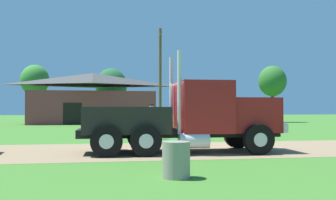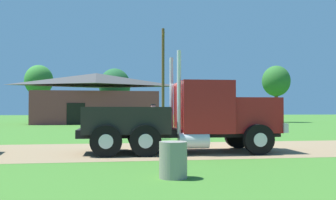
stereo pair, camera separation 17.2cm
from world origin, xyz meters
The scene contains 10 objects.
ground_plane centered at (0.00, 0.00, 0.00)m, with size 200.00×200.00×0.00m, color #396C25.
dirt_track centered at (0.00, 0.00, 0.00)m, with size 120.00×6.17×0.01m, color #856D4F.
truck_foreground_white centered at (-0.79, -0.92, 1.21)m, with size 7.19×2.75×3.50m.
visitor_far_side centered at (-1.21, 5.43, 1.00)m, with size 0.54×0.49×1.81m.
steel_barrel centered at (-2.13, -5.99, 0.40)m, with size 0.62×0.62×0.81m, color gray.
shed_building centered at (-4.76, 28.30, 2.67)m, with size 13.71×6.42×5.51m.
utility_pole_far centered at (1.41, 20.04, 4.70)m, with size 0.32×2.20×8.89m.
tree_mid centered at (-11.97, 35.31, 5.11)m, with size 3.47×3.47×7.08m.
tree_right centered at (-2.63, 35.15, 4.56)m, with size 4.00×4.00×6.79m.
tree_far_right centered at (16.75, 29.83, 4.97)m, with size 3.39×3.39×6.89m.
Camera 2 is at (-3.58, -14.43, 1.51)m, focal length 41.30 mm.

